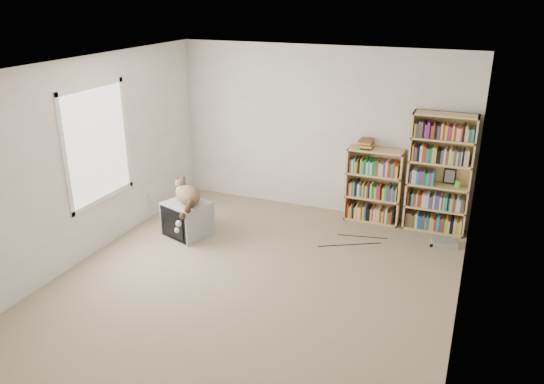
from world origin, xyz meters
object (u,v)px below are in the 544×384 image
at_px(crt_tv, 188,219).
at_px(bookcase_short, 374,188).
at_px(dvd_player, 444,243).
at_px(cat, 187,199).
at_px(bookcase_tall, 439,176).

relative_size(crt_tv, bookcase_short, 0.63).
relative_size(bookcase_short, dvd_player, 3.40).
height_order(cat, bookcase_tall, bookcase_tall).
bearing_deg(bookcase_tall, bookcase_short, 179.95).
bearing_deg(cat, bookcase_short, 70.09).
distance_m(bookcase_short, dvd_player, 1.28).
distance_m(bookcase_tall, bookcase_short, 0.94).
distance_m(crt_tv, cat, 0.35).
height_order(crt_tv, dvd_player, crt_tv).
xyz_separation_m(cat, bookcase_short, (2.23, 1.58, -0.08)).
relative_size(cat, bookcase_short, 0.67).
relative_size(bookcase_tall, bookcase_short, 1.54).
relative_size(crt_tv, dvd_player, 2.16).
xyz_separation_m(bookcase_tall, bookcase_short, (-0.89, 0.00, -0.30)).
distance_m(crt_tv, dvd_player, 3.51).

